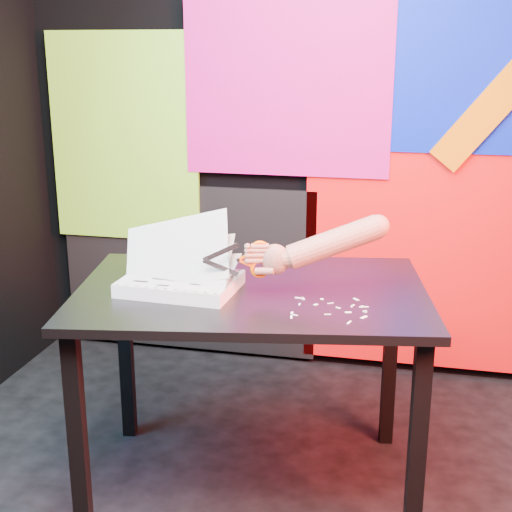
# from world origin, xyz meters

# --- Properties ---
(room) EXTENTS (3.01, 3.01, 2.71)m
(room) POSITION_xyz_m (0.00, 0.00, 1.35)
(room) COLOR black
(room) RESTS_ON ground
(backdrop) EXTENTS (2.88, 0.05, 2.08)m
(backdrop) POSITION_xyz_m (0.06, 1.46, 0.96)
(backdrop) COLOR red
(backdrop) RESTS_ON ground
(work_table) EXTENTS (1.27, 0.96, 0.75)m
(work_table) POSITION_xyz_m (-0.17, 0.40, 0.66)
(work_table) COLOR black
(work_table) RESTS_ON ground
(printout_stack) EXTENTS (0.41, 0.29, 0.28)m
(printout_stack) POSITION_xyz_m (-0.39, 0.33, 0.78)
(printout_stack) COLOR white
(printout_stack) RESTS_ON work_table
(scissors) EXTENTS (0.21, 0.07, 0.12)m
(scissors) POSITION_xyz_m (-0.14, 0.33, 0.87)
(scissors) COLOR silver
(scissors) RESTS_ON printout_stack
(hand_forearm) EXTENTS (0.44, 0.16, 0.19)m
(hand_forearm) POSITION_xyz_m (0.08, 0.38, 0.92)
(hand_forearm) COLOR #B37660
(hand_forearm) RESTS_ON work_table
(paper_clippings) EXTENTS (0.24, 0.23, 0.00)m
(paper_clippings) POSITION_xyz_m (0.12, 0.27, 0.75)
(paper_clippings) COLOR white
(paper_clippings) RESTS_ON work_table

